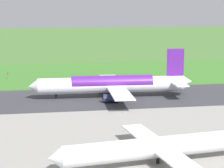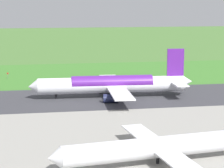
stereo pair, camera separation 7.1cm
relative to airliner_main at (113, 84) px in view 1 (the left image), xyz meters
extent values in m
plane|color=#477233|center=(15.08, -0.02, -4.35)|extent=(800.00, 800.00, 0.00)
cube|color=#38383D|center=(15.08, -0.02, -4.32)|extent=(600.00, 34.59, 0.06)
cube|color=#3C782B|center=(15.08, -43.72, -4.33)|extent=(600.00, 80.00, 0.04)
cylinder|color=white|center=(0.38, -0.02, -0.15)|extent=(48.18, 7.31, 5.20)
cone|color=white|center=(25.85, -1.14, -0.15)|extent=(3.21, 5.07, 4.94)
cone|color=white|center=(-24.80, 1.09, 0.45)|extent=(3.69, 4.57, 4.42)
cube|color=#591E8C|center=(-20.72, 0.91, 6.95)|extent=(5.62, 0.75, 9.00)
cube|color=white|center=(-20.48, 6.41, 0.65)|extent=(4.39, 9.17, 0.36)
cube|color=white|center=(-20.96, -4.58, 0.65)|extent=(4.39, 9.17, 0.36)
cube|color=white|center=(-0.14, 11.02, -0.55)|extent=(6.96, 22.24, 0.35)
cube|color=white|center=(-1.10, -10.96, -0.55)|extent=(6.96, 22.24, 0.35)
cylinder|color=#23284C|center=(2.21, 7.41, -3.03)|extent=(4.62, 3.00, 2.80)
cylinder|color=#23284C|center=(1.55, -7.58, -3.03)|extent=(4.62, 3.00, 2.80)
cylinder|color=black|center=(18.60, -0.82, -2.64)|extent=(0.70, 0.70, 3.42)
cylinder|color=black|center=(-2.44, 4.11, -2.64)|extent=(0.70, 0.70, 3.42)
cylinder|color=black|center=(-2.79, -3.88, -2.64)|extent=(0.70, 0.70, 3.42)
cylinder|color=#591E8C|center=(0.38, -0.02, 0.37)|extent=(26.60, 6.38, 5.23)
cylinder|color=white|center=(1.99, 61.88, -1.02)|extent=(38.34, 9.24, 4.13)
cone|color=white|center=(22.06, 64.61, -1.02)|extent=(2.89, 4.21, 3.92)
cube|color=white|center=(0.02, 70.43, -1.33)|extent=(7.08, 17.96, 0.28)
cube|color=white|center=(2.38, 53.11, -1.33)|extent=(7.08, 17.96, 0.28)
cylinder|color=black|center=(1.99, 61.88, -3.72)|extent=(0.64, 0.64, 1.27)
cylinder|color=slate|center=(36.08, -42.61, -3.35)|extent=(0.10, 0.10, 2.00)
cube|color=red|center=(36.08, -42.63, -2.05)|extent=(0.60, 0.04, 0.60)
camera|label=1|loc=(24.94, 142.52, 26.76)|focal=72.28mm
camera|label=2|loc=(24.87, 142.53, 26.76)|focal=72.28mm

